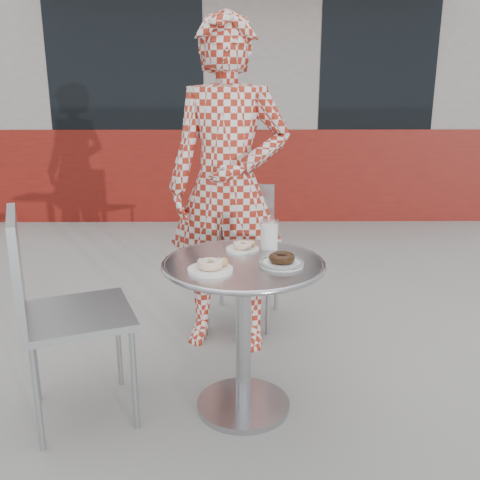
{
  "coord_description": "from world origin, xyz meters",
  "views": [
    {
      "loc": [
        -0.09,
        -2.15,
        1.44
      ],
      "look_at": [
        -0.06,
        0.12,
        0.79
      ],
      "focal_mm": 40.0,
      "sensor_mm": 36.0,
      "label": 1
    }
  ],
  "objects_px": {
    "milk_cup": "(269,235)",
    "seated_person": "(228,189)",
    "plate_far": "(243,247)",
    "plate_near": "(211,266)",
    "bistro_table": "(243,299)",
    "plate_checker": "(282,261)",
    "chair_left": "(77,356)",
    "chair_far": "(243,278)"
  },
  "relations": [
    {
      "from": "milk_cup",
      "to": "seated_person",
      "type": "bearing_deg",
      "value": 111.87
    },
    {
      "from": "plate_far",
      "to": "plate_near",
      "type": "relative_size",
      "value": 0.82
    },
    {
      "from": "plate_near",
      "to": "milk_cup",
      "type": "xyz_separation_m",
      "value": [
        0.26,
        0.31,
        0.04
      ]
    },
    {
      "from": "bistro_table",
      "to": "seated_person",
      "type": "relative_size",
      "value": 0.4
    },
    {
      "from": "bistro_table",
      "to": "plate_checker",
      "type": "bearing_deg",
      "value": -15.06
    },
    {
      "from": "bistro_table",
      "to": "milk_cup",
      "type": "height_order",
      "value": "milk_cup"
    },
    {
      "from": "bistro_table",
      "to": "plate_checker",
      "type": "xyz_separation_m",
      "value": [
        0.16,
        -0.04,
        0.19
      ]
    },
    {
      "from": "plate_far",
      "to": "chair_left",
      "type": "bearing_deg",
      "value": -163.79
    },
    {
      "from": "plate_near",
      "to": "chair_left",
      "type": "bearing_deg",
      "value": 173.16
    },
    {
      "from": "plate_near",
      "to": "plate_checker",
      "type": "height_order",
      "value": "same"
    },
    {
      "from": "bistro_table",
      "to": "milk_cup",
      "type": "bearing_deg",
      "value": 57.8
    },
    {
      "from": "bistro_table",
      "to": "plate_checker",
      "type": "relative_size",
      "value": 3.75
    },
    {
      "from": "plate_checker",
      "to": "plate_near",
      "type": "bearing_deg",
      "value": -165.6
    },
    {
      "from": "chair_left",
      "to": "milk_cup",
      "type": "bearing_deg",
      "value": -95.83
    },
    {
      "from": "chair_far",
      "to": "plate_checker",
      "type": "xyz_separation_m",
      "value": [
        0.15,
        -1.01,
        0.45
      ]
    },
    {
      "from": "plate_far",
      "to": "plate_near",
      "type": "xyz_separation_m",
      "value": [
        -0.14,
        -0.29,
        0.0
      ]
    },
    {
      "from": "bistro_table",
      "to": "plate_far",
      "type": "bearing_deg",
      "value": 89.63
    },
    {
      "from": "plate_far",
      "to": "milk_cup",
      "type": "distance_m",
      "value": 0.13
    },
    {
      "from": "chair_far",
      "to": "seated_person",
      "type": "xyz_separation_m",
      "value": [
        -0.09,
        -0.29,
        0.62
      ]
    },
    {
      "from": "chair_left",
      "to": "plate_near",
      "type": "relative_size",
      "value": 5.15
    },
    {
      "from": "plate_far",
      "to": "milk_cup",
      "type": "bearing_deg",
      "value": 12.43
    },
    {
      "from": "chair_far",
      "to": "seated_person",
      "type": "relative_size",
      "value": 0.51
    },
    {
      "from": "chair_left",
      "to": "plate_far",
      "type": "xyz_separation_m",
      "value": [
        0.74,
        0.21,
        0.44
      ]
    },
    {
      "from": "chair_far",
      "to": "chair_left",
      "type": "bearing_deg",
      "value": 66.0
    },
    {
      "from": "seated_person",
      "to": "plate_near",
      "type": "bearing_deg",
      "value": -83.32
    },
    {
      "from": "chair_left",
      "to": "plate_near",
      "type": "bearing_deg",
      "value": -118.35
    },
    {
      "from": "plate_near",
      "to": "plate_checker",
      "type": "xyz_separation_m",
      "value": [
        0.29,
        0.08,
        -0.0
      ]
    },
    {
      "from": "seated_person",
      "to": "plate_near",
      "type": "xyz_separation_m",
      "value": [
        -0.06,
        -0.8,
        -0.17
      ]
    },
    {
      "from": "plate_near",
      "to": "chair_far",
      "type": "bearing_deg",
      "value": 82.3
    },
    {
      "from": "bistro_table",
      "to": "plate_far",
      "type": "relative_size",
      "value": 4.69
    },
    {
      "from": "seated_person",
      "to": "plate_far",
      "type": "relative_size",
      "value": 11.85
    },
    {
      "from": "seated_person",
      "to": "plate_near",
      "type": "relative_size",
      "value": 9.78
    },
    {
      "from": "seated_person",
      "to": "milk_cup",
      "type": "bearing_deg",
      "value": -57.07
    },
    {
      "from": "chair_far",
      "to": "milk_cup",
      "type": "height_order",
      "value": "chair_far"
    },
    {
      "from": "bistro_table",
      "to": "milk_cup",
      "type": "relative_size",
      "value": 5.28
    },
    {
      "from": "plate_far",
      "to": "plate_checker",
      "type": "distance_m",
      "value": 0.26
    },
    {
      "from": "milk_cup",
      "to": "chair_left",
      "type": "bearing_deg",
      "value": -164.31
    },
    {
      "from": "plate_near",
      "to": "milk_cup",
      "type": "bearing_deg",
      "value": 50.58
    },
    {
      "from": "seated_person",
      "to": "plate_checker",
      "type": "height_order",
      "value": "seated_person"
    },
    {
      "from": "milk_cup",
      "to": "plate_far",
      "type": "bearing_deg",
      "value": -167.57
    },
    {
      "from": "seated_person",
      "to": "plate_far",
      "type": "bearing_deg",
      "value": -70.68
    },
    {
      "from": "plate_near",
      "to": "plate_far",
      "type": "bearing_deg",
      "value": 64.57
    }
  ]
}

